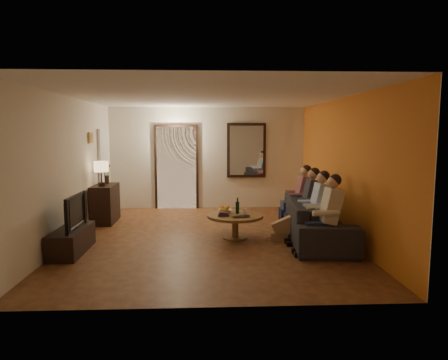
{
  "coord_description": "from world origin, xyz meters",
  "views": [
    {
      "loc": [
        -0.05,
        -7.28,
        1.95
      ],
      "look_at": [
        0.3,
        0.3,
        1.05
      ],
      "focal_mm": 32.0,
      "sensor_mm": 36.0,
      "label": 1
    }
  ],
  "objects_px": {
    "dresser": "(105,204)",
    "tv": "(70,212)",
    "sofa": "(317,220)",
    "person_c": "(308,205)",
    "person_b": "(316,211)",
    "person_d": "(300,199)",
    "tv_stand": "(72,240)",
    "bowl": "(225,211)",
    "dog": "(285,225)",
    "laptop": "(242,217)",
    "table_lamp": "(101,174)",
    "wine_bottle": "(237,205)",
    "person_a": "(327,218)",
    "coffee_table": "(235,227)"
  },
  "relations": [
    {
      "from": "person_b",
      "to": "bowl",
      "type": "relative_size",
      "value": 4.63
    },
    {
      "from": "bowl",
      "to": "tv",
      "type": "bearing_deg",
      "value": -159.41
    },
    {
      "from": "tv_stand",
      "to": "sofa",
      "type": "bearing_deg",
      "value": 7.86
    },
    {
      "from": "person_d",
      "to": "tv_stand",
      "type": "bearing_deg",
      "value": -160.21
    },
    {
      "from": "dog",
      "to": "bowl",
      "type": "height_order",
      "value": "dog"
    },
    {
      "from": "bowl",
      "to": "sofa",
      "type": "bearing_deg",
      "value": -12.8
    },
    {
      "from": "wine_bottle",
      "to": "dog",
      "type": "bearing_deg",
      "value": -17.89
    },
    {
      "from": "table_lamp",
      "to": "laptop",
      "type": "xyz_separation_m",
      "value": [
        2.84,
        -1.55,
        -0.63
      ]
    },
    {
      "from": "person_c",
      "to": "wine_bottle",
      "type": "relative_size",
      "value": 3.87
    },
    {
      "from": "table_lamp",
      "to": "dog",
      "type": "xyz_separation_m",
      "value": [
        3.63,
        -1.44,
        -0.81
      ]
    },
    {
      "from": "person_a",
      "to": "wine_bottle",
      "type": "height_order",
      "value": "person_a"
    },
    {
      "from": "tv",
      "to": "wine_bottle",
      "type": "bearing_deg",
      "value": -73.22
    },
    {
      "from": "person_d",
      "to": "coffee_table",
      "type": "distance_m",
      "value": 1.61
    },
    {
      "from": "dresser",
      "to": "dog",
      "type": "relative_size",
      "value": 1.66
    },
    {
      "from": "tv_stand",
      "to": "wine_bottle",
      "type": "bearing_deg",
      "value": 16.78
    },
    {
      "from": "person_c",
      "to": "bowl",
      "type": "relative_size",
      "value": 4.63
    },
    {
      "from": "tv",
      "to": "wine_bottle",
      "type": "distance_m",
      "value": 2.91
    },
    {
      "from": "tv_stand",
      "to": "person_d",
      "type": "bearing_deg",
      "value": 19.79
    },
    {
      "from": "sofa",
      "to": "person_b",
      "type": "distance_m",
      "value": 0.39
    },
    {
      "from": "person_b",
      "to": "laptop",
      "type": "distance_m",
      "value": 1.3
    },
    {
      "from": "bowl",
      "to": "wine_bottle",
      "type": "height_order",
      "value": "wine_bottle"
    },
    {
      "from": "person_a",
      "to": "dog",
      "type": "relative_size",
      "value": 2.14
    },
    {
      "from": "tv_stand",
      "to": "bowl",
      "type": "height_order",
      "value": "bowl"
    },
    {
      "from": "sofa",
      "to": "dog",
      "type": "xyz_separation_m",
      "value": [
        -0.59,
        -0.02,
        -0.09
      ]
    },
    {
      "from": "table_lamp",
      "to": "tv",
      "type": "relative_size",
      "value": 0.56
    },
    {
      "from": "person_b",
      "to": "person_d",
      "type": "distance_m",
      "value": 1.2
    },
    {
      "from": "dresser",
      "to": "person_c",
      "type": "relative_size",
      "value": 0.77
    },
    {
      "from": "dresser",
      "to": "tv_stand",
      "type": "relative_size",
      "value": 0.78
    },
    {
      "from": "sofa",
      "to": "person_a",
      "type": "bearing_deg",
      "value": 179.2
    },
    {
      "from": "bowl",
      "to": "wine_bottle",
      "type": "distance_m",
      "value": 0.29
    },
    {
      "from": "dresser",
      "to": "person_a",
      "type": "height_order",
      "value": "person_a"
    },
    {
      "from": "person_b",
      "to": "laptop",
      "type": "bearing_deg",
      "value": 172.11
    },
    {
      "from": "coffee_table",
      "to": "dog",
      "type": "bearing_deg",
      "value": -10.94
    },
    {
      "from": "dresser",
      "to": "wine_bottle",
      "type": "relative_size",
      "value": 2.99
    },
    {
      "from": "person_c",
      "to": "bowl",
      "type": "bearing_deg",
      "value": 177.15
    },
    {
      "from": "bowl",
      "to": "laptop",
      "type": "xyz_separation_m",
      "value": [
        0.28,
        -0.5,
        -0.02
      ]
    },
    {
      "from": "dog",
      "to": "laptop",
      "type": "distance_m",
      "value": 0.82
    },
    {
      "from": "dresser",
      "to": "tv",
      "type": "relative_size",
      "value": 0.95
    },
    {
      "from": "sofa",
      "to": "laptop",
      "type": "relative_size",
      "value": 7.71
    },
    {
      "from": "person_d",
      "to": "person_a",
      "type": "bearing_deg",
      "value": -90.0
    },
    {
      "from": "table_lamp",
      "to": "wine_bottle",
      "type": "xyz_separation_m",
      "value": [
        2.79,
        -1.17,
        -0.49
      ]
    },
    {
      "from": "tv",
      "to": "laptop",
      "type": "height_order",
      "value": "tv"
    },
    {
      "from": "tv",
      "to": "person_c",
      "type": "distance_m",
      "value": 4.22
    },
    {
      "from": "tv",
      "to": "person_d",
      "type": "distance_m",
      "value": 4.38
    },
    {
      "from": "tv_stand",
      "to": "laptop",
      "type": "height_order",
      "value": "laptop"
    },
    {
      "from": "table_lamp",
      "to": "bowl",
      "type": "xyz_separation_m",
      "value": [
        2.56,
        -1.05,
        -0.61
      ]
    },
    {
      "from": "dresser",
      "to": "sofa",
      "type": "distance_m",
      "value": 4.53
    },
    {
      "from": "dresser",
      "to": "bowl",
      "type": "distance_m",
      "value": 2.86
    },
    {
      "from": "tv_stand",
      "to": "person_a",
      "type": "bearing_deg",
      "value": -4.4
    },
    {
      "from": "person_a",
      "to": "dresser",
      "type": "bearing_deg",
      "value": 148.3
    }
  ]
}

